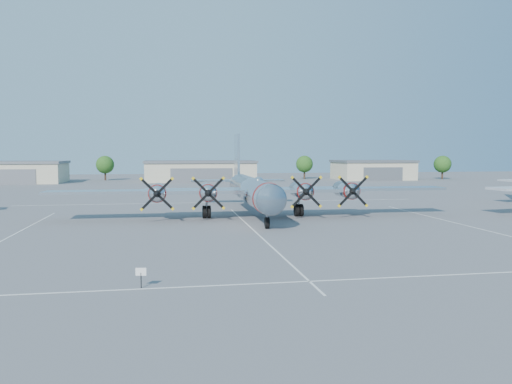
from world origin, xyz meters
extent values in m
plane|color=#5C5C5F|center=(0.00, 0.00, 0.00)|extent=(260.00, 260.00, 0.00)
cube|color=silver|center=(-22.00, -5.00, 0.01)|extent=(0.15, 40.00, 0.01)
cube|color=silver|center=(0.00, -5.00, 0.01)|extent=(0.15, 40.00, 0.01)
cube|color=silver|center=(22.00, -5.00, 0.01)|extent=(0.15, 40.00, 0.01)
cube|color=silver|center=(0.00, -22.00, 0.01)|extent=(60.00, 0.15, 0.01)
cube|color=silver|center=(0.00, 25.00, 0.01)|extent=(60.00, 0.15, 0.01)
cube|color=#BBB695|center=(-45.00, 82.00, 2.40)|extent=(22.00, 14.00, 4.80)
cube|color=slate|center=(-45.00, 82.00, 5.10)|extent=(22.60, 14.60, 0.60)
cube|color=slate|center=(-45.00, 74.95, 1.80)|extent=(12.10, 0.20, 3.60)
cube|color=#BBB695|center=(0.00, 82.00, 2.40)|extent=(28.00, 14.00, 4.80)
cube|color=slate|center=(0.00, 82.00, 5.10)|extent=(28.60, 14.60, 0.60)
cube|color=slate|center=(0.00, 74.95, 1.80)|extent=(15.40, 0.20, 3.60)
cube|color=#BBB695|center=(48.00, 82.00, 2.40)|extent=(20.00, 14.00, 4.80)
cube|color=slate|center=(48.00, 82.00, 5.10)|extent=(20.60, 14.60, 0.60)
cube|color=slate|center=(48.00, 74.95, 1.80)|extent=(11.00, 0.20, 3.60)
cylinder|color=#382619|center=(-25.00, 90.00, 1.40)|extent=(0.50, 0.50, 2.80)
sphere|color=#274D16|center=(-25.00, 90.00, 4.24)|extent=(4.80, 4.80, 4.80)
cylinder|color=#382619|center=(30.00, 88.00, 1.40)|extent=(0.50, 0.50, 2.80)
sphere|color=#274D16|center=(30.00, 88.00, 4.24)|extent=(4.80, 4.80, 4.80)
cylinder|color=#382619|center=(68.00, 80.00, 1.40)|extent=(0.50, 0.50, 2.80)
sphere|color=#274D16|center=(68.00, 80.00, 4.24)|extent=(4.80, 4.80, 4.80)
cylinder|color=black|center=(-9.55, -21.80, 0.43)|extent=(0.06, 0.06, 0.87)
cube|color=white|center=(-9.55, -21.80, 0.92)|extent=(0.59, 0.14, 0.43)
camera|label=1|loc=(-7.93, -49.48, 7.46)|focal=35.00mm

